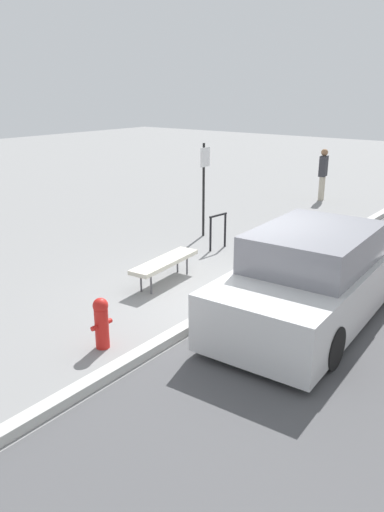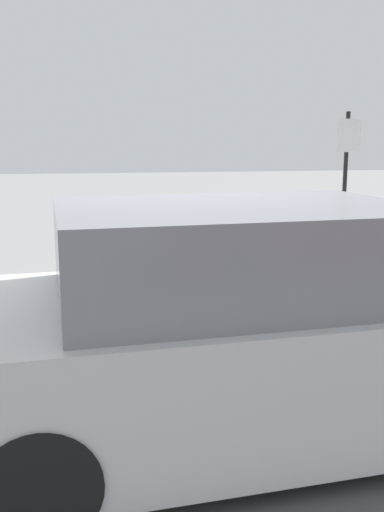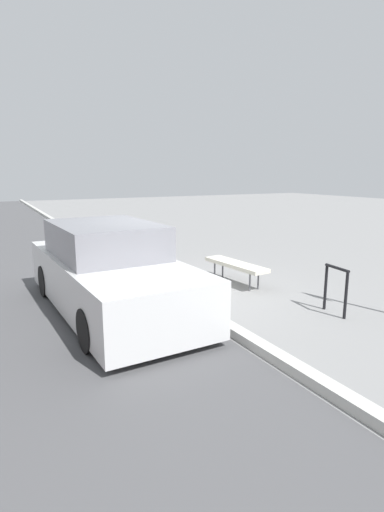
{
  "view_description": "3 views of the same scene",
  "coord_description": "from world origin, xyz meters",
  "px_view_note": "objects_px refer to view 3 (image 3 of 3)",
  "views": [
    {
      "loc": [
        -6.81,
        -4.27,
        3.54
      ],
      "look_at": [
        -0.09,
        0.92,
        0.68
      ],
      "focal_mm": 35.0,
      "sensor_mm": 36.0,
      "label": 1
    },
    {
      "loc": [
        -0.85,
        -4.68,
        1.9
      ],
      "look_at": [
        0.48,
        1.74,
        0.57
      ],
      "focal_mm": 40.0,
      "sensor_mm": 36.0,
      "label": 2
    },
    {
      "loc": [
        6.84,
        -3.15,
        2.35
      ],
      "look_at": [
        0.0,
        0.48,
        0.73
      ],
      "focal_mm": 28.0,
      "sensor_mm": 36.0,
      "label": 3
    }
  ],
  "objects_px": {
    "bench": "(236,265)",
    "bike_rack": "(336,285)",
    "parked_car_near": "(109,272)",
    "fire_hydrant": "(151,250)"
  },
  "relations": [
    {
      "from": "bench",
      "to": "bike_rack",
      "type": "relative_size",
      "value": 2.1
    },
    {
      "from": "bike_rack",
      "to": "parked_car_near",
      "type": "height_order",
      "value": "parked_car_near"
    },
    {
      "from": "bike_rack",
      "to": "fire_hydrant",
      "type": "xyz_separation_m",
      "value": [
        -4.83,
        -1.36,
        -0.09
      ]
    },
    {
      "from": "bike_rack",
      "to": "fire_hydrant",
      "type": "relative_size",
      "value": 1.08
    },
    {
      "from": "parked_car_near",
      "to": "bench",
      "type": "bearing_deg",
      "value": 94.5
    },
    {
      "from": "fire_hydrant",
      "to": "bike_rack",
      "type": "bearing_deg",
      "value": 15.68
    },
    {
      "from": "parked_car_near",
      "to": "bike_rack",
      "type": "bearing_deg",
      "value": 56.04
    },
    {
      "from": "bike_rack",
      "to": "fire_hydrant",
      "type": "bearing_deg",
      "value": -164.32
    },
    {
      "from": "bike_rack",
      "to": "fire_hydrant",
      "type": "distance_m",
      "value": 5.02
    },
    {
      "from": "bike_rack",
      "to": "bench",
      "type": "bearing_deg",
      "value": -169.93
    }
  ]
}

